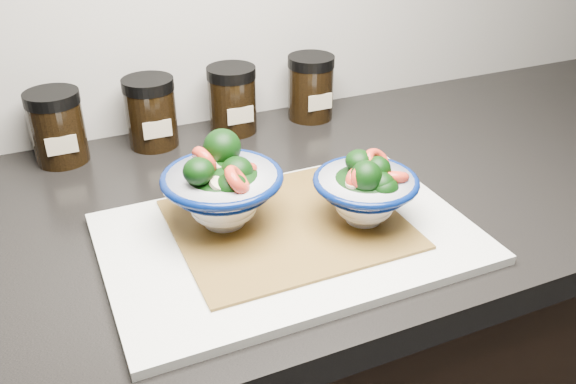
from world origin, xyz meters
name	(u,v)px	position (x,y,z in m)	size (l,w,h in m)	color
countertop	(245,216)	(0.00, 1.45, 0.88)	(3.50, 0.60, 0.04)	black
cutting_board	(289,238)	(0.02, 1.34, 0.91)	(0.45, 0.30, 0.01)	silver
bamboo_mat	(288,223)	(0.03, 1.36, 0.91)	(0.28, 0.24, 0.00)	olive
bowl_left	(223,189)	(-0.05, 1.40, 0.96)	(0.15, 0.15, 0.12)	white
bowl_right	(366,191)	(0.12, 1.33, 0.96)	(0.13, 0.13, 0.10)	white
spice_jar_a	(57,127)	(-0.21, 1.69, 0.96)	(0.08, 0.08, 0.11)	black
spice_jar_b	(151,112)	(-0.07, 1.69, 0.96)	(0.08, 0.08, 0.11)	black
spice_jar_c	(232,100)	(0.07, 1.69, 0.96)	(0.08, 0.08, 0.11)	black
spice_jar_d	(311,87)	(0.21, 1.69, 0.96)	(0.08, 0.08, 0.11)	black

